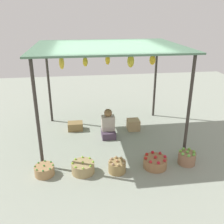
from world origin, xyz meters
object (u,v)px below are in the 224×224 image
at_px(basket_red_apples, 155,162).
at_px(wooden_crate_near_vendor, 133,125).
at_px(basket_green_chilies, 44,170).
at_px(wooden_crate_stacked_rear, 75,126).
at_px(basket_potatoes, 117,166).
at_px(basket_green_apples, 187,158).
at_px(vendor_person, 108,126).
at_px(basket_limes, 83,168).

xyz_separation_m(basket_red_apples, wooden_crate_near_vendor, (-0.07, 1.90, 0.03)).
xyz_separation_m(basket_green_chilies, wooden_crate_stacked_rear, (0.64, 2.07, 0.01)).
height_order(basket_potatoes, basket_red_apples, basket_potatoes).
bearing_deg(basket_green_apples, vendor_person, 135.39).
bearing_deg(basket_limes, vendor_person, 65.11).
bearing_deg(basket_green_chilies, wooden_crate_stacked_rear, 72.82).
height_order(vendor_person, wooden_crate_stacked_rear, vendor_person).
bearing_deg(wooden_crate_near_vendor, basket_red_apples, -88.00).
bearing_deg(basket_potatoes, wooden_crate_stacked_rear, 111.61).
bearing_deg(basket_red_apples, basket_green_apples, 3.05).
bearing_deg(basket_red_apples, wooden_crate_stacked_rear, 128.90).
height_order(wooden_crate_near_vendor, wooden_crate_stacked_rear, wooden_crate_near_vendor).
distance_m(basket_green_apples, wooden_crate_stacked_rear, 3.19).
height_order(basket_green_chilies, basket_potatoes, basket_potatoes).
relative_size(basket_green_chilies, basket_red_apples, 0.79).
height_order(basket_green_chilies, wooden_crate_near_vendor, wooden_crate_near_vendor).
bearing_deg(wooden_crate_near_vendor, basket_limes, -128.12).
relative_size(vendor_person, basket_potatoes, 2.13).
xyz_separation_m(basket_potatoes, basket_red_apples, (0.84, 0.06, -0.01)).
relative_size(basket_red_apples, wooden_crate_near_vendor, 1.52).
height_order(basket_limes, basket_green_apples, basket_green_apples).
bearing_deg(basket_green_chilies, wooden_crate_near_vendor, 39.35).
relative_size(basket_green_chilies, basket_limes, 0.85).
distance_m(vendor_person, wooden_crate_near_vendor, 0.84).
distance_m(basket_green_chilies, basket_green_apples, 3.07).
bearing_deg(basket_limes, wooden_crate_stacked_rear, 94.09).
height_order(vendor_person, basket_limes, vendor_person).
xyz_separation_m(vendor_person, basket_green_apples, (1.56, -1.53, -0.16)).
height_order(basket_potatoes, wooden_crate_near_vendor, wooden_crate_near_vendor).
relative_size(vendor_person, basket_red_apples, 1.53).
xyz_separation_m(basket_green_chilies, basket_limes, (0.79, -0.03, 0.01)).
bearing_deg(wooden_crate_near_vendor, basket_green_apples, -66.76).
relative_size(basket_green_chilies, basket_potatoes, 1.10).
xyz_separation_m(basket_limes, basket_red_apples, (1.55, -0.01, -0.00)).
distance_m(basket_limes, basket_potatoes, 0.71).
distance_m(basket_potatoes, basket_green_apples, 1.58).
distance_m(basket_limes, wooden_crate_stacked_rear, 2.10).
relative_size(vendor_person, wooden_crate_near_vendor, 2.33).
height_order(basket_red_apples, wooden_crate_stacked_rear, basket_red_apples).
xyz_separation_m(vendor_person, basket_limes, (-0.72, -1.56, -0.18)).
height_order(vendor_person, basket_red_apples, vendor_person).
relative_size(basket_green_apples, wooden_crate_stacked_rear, 0.91).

